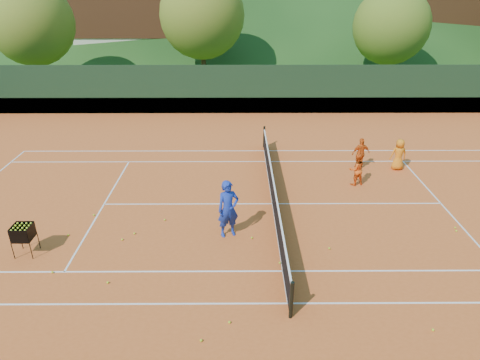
{
  "coord_description": "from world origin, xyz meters",
  "views": [
    {
      "loc": [
        -1.32,
        -14.25,
        7.8
      ],
      "look_at": [
        -1.24,
        0.0,
        1.02
      ],
      "focal_mm": 32.0,
      "sensor_mm": 36.0,
      "label": 1
    }
  ],
  "objects_px": {
    "student_b": "(361,153)",
    "student_c": "(399,154)",
    "chalet_left": "(147,2)",
    "chalet_mid": "(307,7)",
    "student_a": "(356,169)",
    "ball_hopper": "(23,233)",
    "coach": "(228,209)",
    "chalet_right": "(459,6)",
    "tennis_net": "(273,192)"
  },
  "relations": [
    {
      "from": "student_b",
      "to": "student_c",
      "type": "bearing_deg",
      "value": 165.14
    },
    {
      "from": "student_b",
      "to": "chalet_left",
      "type": "height_order",
      "value": "chalet_left"
    },
    {
      "from": "student_b",
      "to": "chalet_left",
      "type": "xyz_separation_m",
      "value": [
        -14.15,
        26.63,
        4.93
      ]
    },
    {
      "from": "chalet_left",
      "to": "chalet_mid",
      "type": "relative_size",
      "value": 1.09
    },
    {
      "from": "student_a",
      "to": "ball_hopper",
      "type": "bearing_deg",
      "value": 7.68
    },
    {
      "from": "student_c",
      "to": "chalet_mid",
      "type": "distance_m",
      "value": 31.08
    },
    {
      "from": "coach",
      "to": "student_a",
      "type": "height_order",
      "value": "coach"
    },
    {
      "from": "student_c",
      "to": "ball_hopper",
      "type": "relative_size",
      "value": 1.41
    },
    {
      "from": "ball_hopper",
      "to": "chalet_right",
      "type": "xyz_separation_m",
      "value": [
        27.87,
        33.18,
        4.49
      ]
    },
    {
      "from": "chalet_mid",
      "to": "chalet_right",
      "type": "distance_m",
      "value": 14.56
    },
    {
      "from": "ball_hopper",
      "to": "coach",
      "type": "bearing_deg",
      "value": 9.42
    },
    {
      "from": "chalet_mid",
      "to": "chalet_right",
      "type": "xyz_separation_m",
      "value": [
        14.0,
        -4.0,
        0.27
      ]
    },
    {
      "from": "student_c",
      "to": "chalet_mid",
      "type": "bearing_deg",
      "value": -91.71
    },
    {
      "from": "coach",
      "to": "student_b",
      "type": "xyz_separation_m",
      "value": [
        5.78,
        5.52,
        -0.28
      ]
    },
    {
      "from": "student_b",
      "to": "coach",
      "type": "bearing_deg",
      "value": 34.31
    },
    {
      "from": "ball_hopper",
      "to": "chalet_right",
      "type": "bearing_deg",
      "value": 49.97
    },
    {
      "from": "tennis_net",
      "to": "chalet_left",
      "type": "distance_m",
      "value": 32.04
    },
    {
      "from": "tennis_net",
      "to": "chalet_mid",
      "type": "bearing_deg",
      "value": 79.99
    },
    {
      "from": "student_b",
      "to": "tennis_net",
      "type": "xyz_separation_m",
      "value": [
        -4.15,
        -3.37,
        -0.2
      ]
    },
    {
      "from": "student_b",
      "to": "chalet_mid",
      "type": "bearing_deg",
      "value": -102.8
    },
    {
      "from": "chalet_left",
      "to": "student_b",
      "type": "bearing_deg",
      "value": -62.02
    },
    {
      "from": "student_a",
      "to": "ball_hopper",
      "type": "relative_size",
      "value": 1.36
    },
    {
      "from": "student_c",
      "to": "chalet_left",
      "type": "bearing_deg",
      "value": -60.79
    },
    {
      "from": "student_a",
      "to": "student_c",
      "type": "bearing_deg",
      "value": -161.22
    },
    {
      "from": "coach",
      "to": "chalet_mid",
      "type": "height_order",
      "value": "chalet_mid"
    },
    {
      "from": "student_a",
      "to": "tennis_net",
      "type": "height_order",
      "value": "student_a"
    },
    {
      "from": "student_a",
      "to": "student_b",
      "type": "xyz_separation_m",
      "value": [
        0.62,
        1.69,
        0.02
      ]
    },
    {
      "from": "tennis_net",
      "to": "chalet_right",
      "type": "height_order",
      "value": "chalet_right"
    },
    {
      "from": "chalet_mid",
      "to": "student_c",
      "type": "bearing_deg",
      "value": -90.41
    },
    {
      "from": "student_c",
      "to": "ball_hopper",
      "type": "bearing_deg",
      "value": 23.8
    },
    {
      "from": "chalet_right",
      "to": "ball_hopper",
      "type": "bearing_deg",
      "value": -130.03
    },
    {
      "from": "coach",
      "to": "student_c",
      "type": "relative_size",
      "value": 1.39
    },
    {
      "from": "tennis_net",
      "to": "chalet_left",
      "type": "xyz_separation_m",
      "value": [
        -10.0,
        30.0,
        5.13
      ]
    },
    {
      "from": "student_c",
      "to": "chalet_left",
      "type": "height_order",
      "value": "chalet_left"
    },
    {
      "from": "coach",
      "to": "chalet_left",
      "type": "distance_m",
      "value": 33.54
    },
    {
      "from": "coach",
      "to": "student_b",
      "type": "relative_size",
      "value": 1.4
    },
    {
      "from": "student_c",
      "to": "chalet_mid",
      "type": "height_order",
      "value": "chalet_mid"
    },
    {
      "from": "student_a",
      "to": "tennis_net",
      "type": "xyz_separation_m",
      "value": [
        -3.53,
        -1.68,
        -0.18
      ]
    },
    {
      "from": "student_b",
      "to": "tennis_net",
      "type": "relative_size",
      "value": 0.12
    },
    {
      "from": "student_c",
      "to": "coach",
      "type": "bearing_deg",
      "value": 34.55
    },
    {
      "from": "student_c",
      "to": "chalet_right",
      "type": "distance_m",
      "value": 30.66
    },
    {
      "from": "student_a",
      "to": "tennis_net",
      "type": "relative_size",
      "value": 0.11
    },
    {
      "from": "coach",
      "to": "chalet_mid",
      "type": "relative_size",
      "value": 0.16
    },
    {
      "from": "coach",
      "to": "student_b",
      "type": "distance_m",
      "value": 8.0
    },
    {
      "from": "student_a",
      "to": "chalet_right",
      "type": "bearing_deg",
      "value": -135.61
    },
    {
      "from": "tennis_net",
      "to": "coach",
      "type": "bearing_deg",
      "value": -127.35
    },
    {
      "from": "chalet_right",
      "to": "tennis_net",
      "type": "bearing_deg",
      "value": -123.69
    },
    {
      "from": "coach",
      "to": "chalet_left",
      "type": "bearing_deg",
      "value": 83.92
    },
    {
      "from": "ball_hopper",
      "to": "chalet_mid",
      "type": "distance_m",
      "value": 39.91
    },
    {
      "from": "chalet_left",
      "to": "coach",
      "type": "bearing_deg",
      "value": -75.42
    }
  ]
}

